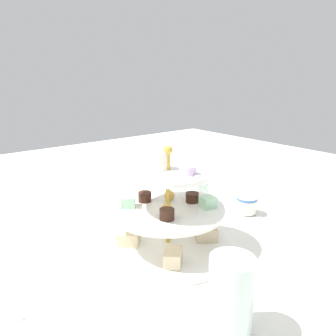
% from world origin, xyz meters
% --- Properties ---
extents(ground_plane, '(2.40, 2.40, 0.00)m').
position_xyz_m(ground_plane, '(0.00, 0.00, 0.00)').
color(ground_plane, silver).
extents(tiered_serving_stand, '(0.30, 0.30, 0.23)m').
position_xyz_m(tiered_serving_stand, '(0.00, -0.00, 0.07)').
color(tiered_serving_stand, white).
rests_on(tiered_serving_stand, ground_plane).
extents(water_glass_tall_right, '(0.07, 0.07, 0.12)m').
position_xyz_m(water_glass_tall_right, '(-0.25, 0.08, 0.06)').
color(water_glass_tall_right, silver).
rests_on(water_glass_tall_right, ground_plane).
extents(water_glass_short_left, '(0.06, 0.06, 0.07)m').
position_xyz_m(water_glass_short_left, '(0.14, -0.23, 0.04)').
color(water_glass_short_left, silver).
rests_on(water_glass_short_left, ground_plane).
extents(teacup_with_saucer, '(0.09, 0.09, 0.05)m').
position_xyz_m(teacup_with_saucer, '(0.00, -0.28, 0.02)').
color(teacup_with_saucer, white).
rests_on(teacup_with_saucer, ground_plane).
extents(butter_knife_left, '(0.17, 0.04, 0.00)m').
position_xyz_m(butter_knife_left, '(0.05, 0.31, 0.00)').
color(butter_knife_left, silver).
rests_on(butter_knife_left, ground_plane).
extents(butter_knife_right, '(0.12, 0.13, 0.00)m').
position_xyz_m(butter_knife_right, '(-0.23, -0.22, 0.00)').
color(butter_knife_right, silver).
rests_on(butter_knife_right, ground_plane).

